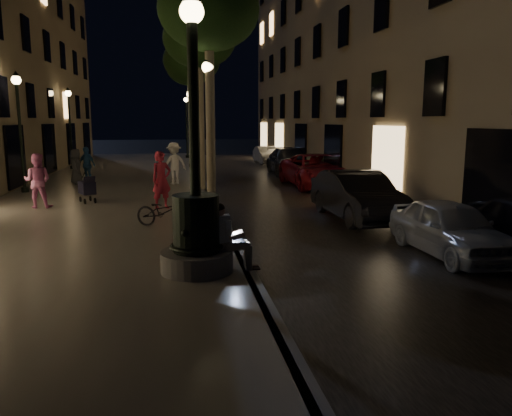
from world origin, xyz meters
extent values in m
plane|color=black|center=(0.00, 15.00, 0.00)|extent=(120.00, 120.00, 0.00)
cube|color=black|center=(3.00, 15.00, 0.01)|extent=(6.00, 45.00, 0.02)
cube|color=#68635C|center=(-4.00, 15.00, 0.10)|extent=(8.00, 45.00, 0.20)
cube|color=#59595B|center=(0.00, 15.00, 0.10)|extent=(0.25, 45.00, 0.20)
cube|color=brown|center=(10.00, 18.00, 7.50)|extent=(8.00, 36.00, 15.00)
cylinder|color=#59595B|center=(-1.00, 2.00, 0.40)|extent=(1.40, 1.40, 0.40)
cylinder|color=black|center=(-1.00, 2.00, 1.15)|extent=(0.90, 0.90, 1.10)
torus|color=black|center=(-1.00, 2.00, 0.70)|extent=(1.04, 1.04, 0.10)
torus|color=black|center=(-1.00, 2.00, 1.55)|extent=(0.89, 0.89, 0.09)
cylinder|color=black|center=(-1.00, 2.00, 3.30)|extent=(0.20, 0.20, 3.20)
sphere|color=#FFD88C|center=(-1.00, 2.00, 5.00)|extent=(0.44, 0.44, 0.44)
cube|color=gray|center=(-0.45, 2.00, 0.69)|extent=(0.35, 0.23, 0.18)
cube|color=silver|center=(-0.51, 2.00, 1.02)|extent=(0.44, 0.25, 0.56)
sphere|color=tan|center=(-0.54, 2.00, 1.38)|extent=(0.21, 0.21, 0.21)
sphere|color=black|center=(-0.55, 2.00, 1.42)|extent=(0.21, 0.21, 0.21)
cube|color=gray|center=(-0.22, 1.91, 0.69)|extent=(0.45, 0.13, 0.14)
cube|color=gray|center=(-0.22, 2.09, 0.69)|extent=(0.45, 0.13, 0.14)
cube|color=gray|center=(0.00, 1.91, 0.44)|extent=(0.13, 0.12, 0.49)
cube|color=gray|center=(0.00, 2.09, 0.44)|extent=(0.13, 0.12, 0.49)
cube|color=black|center=(0.10, 1.91, 0.21)|extent=(0.25, 0.10, 0.03)
cube|color=black|center=(0.10, 2.09, 0.21)|extent=(0.25, 0.10, 0.03)
cube|color=black|center=(-0.20, 2.00, 0.77)|extent=(0.23, 0.32, 0.02)
cube|color=black|center=(-0.35, 2.00, 0.87)|extent=(0.09, 0.32, 0.21)
cube|color=#A2BBE8|center=(-0.34, 2.00, 0.87)|extent=(0.06, 0.29, 0.18)
cylinder|color=#6B604C|center=(-0.25, 8.00, 2.70)|extent=(0.28, 0.28, 5.00)
ellipsoid|color=black|center=(-0.25, 8.00, 6.30)|extent=(3.00, 3.00, 2.40)
cylinder|color=#6B604C|center=(-0.20, 14.00, 2.75)|extent=(0.28, 0.28, 5.10)
ellipsoid|color=black|center=(-0.20, 14.00, 6.40)|extent=(3.00, 3.00, 2.40)
cylinder|color=#6B604C|center=(-0.30, 20.00, 2.65)|extent=(0.28, 0.28, 4.90)
ellipsoid|color=black|center=(-0.30, 20.00, 6.20)|extent=(3.00, 3.00, 2.40)
cylinder|color=#6B604C|center=(-0.22, 26.00, 2.80)|extent=(0.28, 0.28, 5.20)
ellipsoid|color=black|center=(-0.22, 26.00, 6.50)|extent=(3.00, 3.00, 2.40)
cylinder|color=black|center=(-0.30, 8.00, 0.30)|extent=(0.28, 0.28, 0.20)
cylinder|color=black|center=(-0.30, 8.00, 2.40)|extent=(0.12, 0.12, 4.40)
sphere|color=#FFD88C|center=(-0.30, 8.00, 4.65)|extent=(0.36, 0.36, 0.36)
cone|color=black|center=(-0.30, 8.00, 4.90)|extent=(0.30, 0.30, 0.22)
cylinder|color=black|center=(-0.30, 16.00, 0.30)|extent=(0.28, 0.28, 0.20)
cylinder|color=black|center=(-0.30, 16.00, 2.40)|extent=(0.12, 0.12, 4.40)
sphere|color=#FFD88C|center=(-0.30, 16.00, 4.65)|extent=(0.36, 0.36, 0.36)
cone|color=black|center=(-0.30, 16.00, 4.90)|extent=(0.30, 0.30, 0.22)
cylinder|color=black|center=(-0.30, 24.00, 0.30)|extent=(0.28, 0.28, 0.20)
cylinder|color=black|center=(-0.30, 24.00, 2.40)|extent=(0.12, 0.12, 4.40)
sphere|color=#FFD88C|center=(-0.30, 24.00, 4.65)|extent=(0.36, 0.36, 0.36)
cone|color=black|center=(-0.30, 24.00, 4.90)|extent=(0.30, 0.30, 0.22)
cylinder|color=black|center=(-0.30, 32.00, 0.30)|extent=(0.28, 0.28, 0.20)
cylinder|color=black|center=(-0.30, 32.00, 2.40)|extent=(0.12, 0.12, 4.40)
sphere|color=#FFD88C|center=(-0.30, 32.00, 4.65)|extent=(0.36, 0.36, 0.36)
cone|color=black|center=(-0.30, 32.00, 4.90)|extent=(0.30, 0.30, 0.22)
cylinder|color=black|center=(-7.40, 14.00, 0.30)|extent=(0.28, 0.28, 0.20)
cylinder|color=black|center=(-7.40, 14.00, 2.40)|extent=(0.12, 0.12, 4.40)
sphere|color=#FFD88C|center=(-7.40, 14.00, 4.65)|extent=(0.36, 0.36, 0.36)
cone|color=black|center=(-7.40, 14.00, 4.90)|extent=(0.30, 0.30, 0.22)
cylinder|color=black|center=(-7.40, 24.00, 0.30)|extent=(0.28, 0.28, 0.20)
cylinder|color=black|center=(-7.40, 24.00, 2.40)|extent=(0.12, 0.12, 4.40)
sphere|color=#FFD88C|center=(-7.40, 24.00, 4.65)|extent=(0.36, 0.36, 0.36)
cone|color=black|center=(-7.40, 24.00, 4.90)|extent=(0.30, 0.30, 0.22)
cube|color=black|center=(-4.45, 10.85, 0.74)|extent=(0.71, 0.85, 0.44)
cube|color=black|center=(-4.30, 10.54, 1.03)|extent=(0.43, 0.32, 0.29)
cylinder|color=black|center=(-4.48, 10.51, 0.30)|extent=(0.12, 0.19, 0.20)
cylinder|color=black|center=(-4.16, 10.66, 0.30)|extent=(0.12, 0.19, 0.20)
cylinder|color=black|center=(-4.73, 11.05, 0.30)|extent=(0.12, 0.19, 0.20)
cylinder|color=black|center=(-4.41, 11.19, 0.30)|extent=(0.12, 0.19, 0.20)
cylinder|color=black|center=(-4.61, 11.21, 1.13)|extent=(0.21, 0.41, 0.27)
imported|color=#AEB3B6|center=(4.86, 2.93, 0.64)|extent=(1.61, 3.82, 1.29)
imported|color=black|center=(4.26, 7.30, 0.76)|extent=(1.78, 4.69, 1.53)
imported|color=maroon|center=(5.20, 14.99, 0.77)|extent=(2.64, 5.59, 1.55)
imported|color=#303035|center=(5.20, 20.78, 0.74)|extent=(2.26, 5.19, 1.48)
imported|color=#979792|center=(5.20, 27.82, 0.62)|extent=(1.44, 3.81, 1.24)
imported|color=#AB2237|center=(-1.80, 9.22, 1.15)|extent=(0.83, 0.74, 1.90)
imported|color=#CD6CA6|center=(-5.88, 10.04, 1.11)|extent=(0.94, 0.76, 1.82)
imported|color=white|center=(-1.37, 15.71, 1.15)|extent=(1.41, 1.17, 1.90)
imported|color=#244F84|center=(-5.39, 16.78, 1.04)|extent=(1.04, 0.92, 1.69)
imported|color=#2F3034|center=(-5.79, 16.38, 1.01)|extent=(0.64, 0.87, 1.61)
imported|color=black|center=(-1.69, 6.18, 0.64)|extent=(1.74, 1.29, 0.87)
camera|label=1|loc=(-1.40, -7.40, 3.09)|focal=35.00mm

